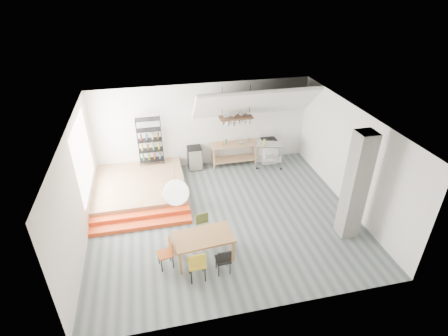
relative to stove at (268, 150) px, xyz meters
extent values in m
plane|color=#4F595B|center=(-2.50, -3.16, -0.48)|extent=(8.00, 8.00, 0.00)
cube|color=silver|center=(-2.50, 0.34, 1.12)|extent=(8.00, 0.04, 3.20)
cube|color=silver|center=(-6.50, -3.16, 1.12)|extent=(0.04, 7.00, 3.20)
cube|color=silver|center=(1.50, -3.16, 1.12)|extent=(0.04, 7.00, 3.20)
cube|color=white|center=(-2.50, -3.16, 2.72)|extent=(8.00, 7.00, 0.02)
cube|color=white|center=(-0.70, -0.26, 2.07)|extent=(4.40, 1.44, 1.32)
cube|color=white|center=(-6.48, -1.66, 1.32)|extent=(0.02, 2.50, 2.20)
cube|color=#986C4C|center=(-5.00, -1.16, -0.28)|extent=(3.00, 3.00, 0.40)
cube|color=#E5491B|center=(-5.00, -3.11, -0.41)|extent=(3.00, 0.35, 0.13)
cube|color=#E5491B|center=(-5.00, -2.76, -0.35)|extent=(3.00, 0.35, 0.27)
cube|color=slate|center=(0.80, -4.66, 1.12)|extent=(0.50, 0.50, 3.20)
cube|color=#986C4C|center=(-1.40, -0.01, 0.40)|extent=(1.80, 0.60, 0.06)
cube|color=#986C4C|center=(-1.40, -0.01, -0.23)|extent=(1.70, 0.55, 0.04)
cube|color=#986C4C|center=(-0.58, 0.21, -0.05)|extent=(0.06, 0.06, 0.86)
cube|color=#986C4C|center=(-2.22, 0.21, -0.05)|extent=(0.06, 0.06, 0.86)
cube|color=#986C4C|center=(-0.58, -0.23, -0.05)|extent=(0.06, 0.06, 0.86)
cube|color=#986C4C|center=(-2.22, -0.23, -0.05)|extent=(0.06, 0.06, 0.86)
cube|color=white|center=(0.00, -0.01, -0.03)|extent=(0.60, 0.60, 0.90)
cube|color=black|center=(0.00, -0.01, 0.44)|extent=(0.58, 0.58, 0.03)
cube|color=white|center=(0.00, 0.27, 0.57)|extent=(0.60, 0.05, 0.25)
cylinder|color=black|center=(0.14, 0.13, 0.46)|extent=(0.18, 0.18, 0.02)
cylinder|color=black|center=(-0.14, 0.13, 0.46)|extent=(0.18, 0.18, 0.02)
cylinder|color=black|center=(0.14, -0.15, 0.46)|extent=(0.18, 0.18, 0.02)
cylinder|color=black|center=(-0.14, -0.15, 0.46)|extent=(0.18, 0.18, 0.02)
cube|color=#3B2617|center=(-1.40, -0.21, 1.57)|extent=(1.20, 0.50, 0.05)
cylinder|color=black|center=(-1.90, -0.21, 2.14)|extent=(0.02, 0.02, 1.15)
cylinder|color=black|center=(-0.90, -0.21, 2.14)|extent=(0.02, 0.02, 1.15)
cylinder|color=silver|center=(-1.90, -0.26, 1.43)|extent=(0.16, 0.16, 0.12)
cylinder|color=silver|center=(-1.70, -0.26, 1.41)|extent=(0.20, 0.20, 0.16)
cylinder|color=silver|center=(-1.50, -0.26, 1.39)|extent=(0.16, 0.16, 0.20)
cylinder|color=silver|center=(-1.30, -0.26, 1.43)|extent=(0.20, 0.20, 0.12)
cylinder|color=silver|center=(-1.10, -0.26, 1.41)|extent=(0.16, 0.16, 0.16)
cylinder|color=silver|center=(-0.90, -0.26, 1.39)|extent=(0.20, 0.20, 0.20)
cylinder|color=black|center=(-4.08, 0.22, 0.82)|extent=(0.02, 0.02, 1.80)
cylinder|color=black|center=(-4.92, 0.22, 0.82)|extent=(0.02, 0.02, 1.80)
cylinder|color=black|center=(-4.08, -0.14, 0.82)|extent=(0.02, 0.02, 1.80)
cylinder|color=black|center=(-4.92, -0.14, 0.82)|extent=(0.02, 0.02, 1.80)
cube|color=black|center=(-4.50, 0.04, 0.07)|extent=(0.88, 0.38, 0.02)
cube|color=black|center=(-4.50, 0.04, 0.47)|extent=(0.88, 0.38, 0.02)
cube|color=black|center=(-4.50, 0.04, 0.87)|extent=(0.88, 0.38, 0.02)
cube|color=black|center=(-4.50, 0.04, 1.27)|extent=(0.88, 0.38, 0.02)
cube|color=black|center=(-4.50, 0.04, 1.67)|extent=(0.88, 0.38, 0.03)
cylinder|color=#338145|center=(-4.50, 0.04, 0.21)|extent=(0.07, 0.07, 0.24)
cylinder|color=olive|center=(-4.50, 0.04, 0.61)|extent=(0.07, 0.07, 0.24)
cylinder|color=brown|center=(-4.50, 0.04, 1.01)|extent=(0.07, 0.07, 0.24)
cube|color=#986C4C|center=(-3.90, -2.41, 0.07)|extent=(0.60, 0.40, 0.03)
cylinder|color=black|center=(-3.63, -2.24, -0.01)|extent=(0.02, 0.02, 0.13)
cylinder|color=black|center=(-4.17, -2.24, -0.01)|extent=(0.02, 0.02, 0.13)
cylinder|color=black|center=(-3.63, -2.58, -0.01)|extent=(0.02, 0.02, 0.13)
cylinder|color=black|center=(-4.17, -2.58, -0.01)|extent=(0.02, 0.02, 0.13)
sphere|color=white|center=(-4.00, -4.80, 1.72)|extent=(0.60, 0.60, 0.60)
cube|color=olive|center=(-3.40, -4.75, 0.22)|extent=(1.60, 1.00, 0.06)
cube|color=olive|center=(-2.75, -4.32, -0.15)|extent=(0.07, 0.07, 0.67)
cube|color=olive|center=(-4.12, -4.45, -0.15)|extent=(0.07, 0.07, 0.67)
cube|color=olive|center=(-2.68, -5.05, -0.15)|extent=(0.07, 0.07, 0.67)
cube|color=olive|center=(-4.05, -5.17, -0.15)|extent=(0.07, 0.07, 0.67)
cube|color=gold|center=(-3.68, -5.40, 0.00)|extent=(0.43, 0.43, 0.04)
cube|color=gold|center=(-3.67, -5.59, 0.26)|extent=(0.40, 0.05, 0.37)
cylinder|color=black|center=(-3.84, -5.57, -0.25)|extent=(0.03, 0.03, 0.47)
cylinder|color=black|center=(-3.50, -5.56, -0.25)|extent=(0.03, 0.03, 0.47)
cylinder|color=black|center=(-3.85, -5.23, -0.25)|extent=(0.03, 0.03, 0.47)
cylinder|color=black|center=(-3.51, -5.23, -0.25)|extent=(0.03, 0.03, 0.47)
cube|color=black|center=(-3.01, -5.34, -0.07)|extent=(0.37, 0.37, 0.04)
cube|color=black|center=(-3.01, -5.50, 0.15)|extent=(0.34, 0.05, 0.32)
cylinder|color=black|center=(-3.15, -5.49, -0.28)|extent=(0.03, 0.03, 0.40)
cylinder|color=black|center=(-2.86, -5.48, -0.28)|extent=(0.03, 0.03, 0.40)
cylinder|color=black|center=(-3.16, -5.20, -0.28)|extent=(0.03, 0.03, 0.40)
cylinder|color=black|center=(-2.87, -5.19, -0.28)|extent=(0.03, 0.03, 0.40)
cube|color=#5A632F|center=(-3.27, -4.11, -0.05)|extent=(0.44, 0.44, 0.04)
cube|color=#5A632F|center=(-3.30, -3.94, 0.19)|extent=(0.37, 0.10, 0.34)
cylinder|color=black|center=(-3.14, -3.93, -0.27)|extent=(0.03, 0.03, 0.42)
cylinder|color=black|center=(-3.45, -3.99, -0.27)|extent=(0.03, 0.03, 0.42)
cylinder|color=black|center=(-3.09, -4.24, -0.27)|extent=(0.03, 0.03, 0.42)
cylinder|color=black|center=(-3.39, -4.29, -0.27)|extent=(0.03, 0.03, 0.42)
cube|color=#AD4B18|center=(-4.40, -4.84, -0.06)|extent=(0.44, 0.44, 0.04)
cube|color=#AD4B18|center=(-4.24, -4.81, 0.17)|extent=(0.11, 0.35, 0.33)
cylinder|color=black|center=(-4.23, -4.96, -0.28)|extent=(0.03, 0.03, 0.41)
cylinder|color=black|center=(-4.29, -4.67, -0.28)|extent=(0.03, 0.03, 0.41)
cylinder|color=black|center=(-4.52, -5.02, -0.28)|extent=(0.03, 0.03, 0.41)
cylinder|color=black|center=(-4.58, -4.73, -0.28)|extent=(0.03, 0.03, 0.41)
cube|color=silver|center=(-0.12, -0.46, 0.47)|extent=(1.08, 0.78, 0.04)
cube|color=silver|center=(-0.12, -0.46, -0.16)|extent=(1.08, 0.78, 0.03)
cylinder|color=silver|center=(0.38, -0.35, 0.00)|extent=(0.03, 0.03, 0.93)
sphere|color=black|center=(0.38, -0.35, -0.44)|extent=(0.09, 0.09, 0.09)
cylinder|color=silver|center=(-0.49, -0.11, 0.00)|extent=(0.03, 0.03, 0.93)
sphere|color=black|center=(-0.49, -0.11, -0.44)|extent=(0.09, 0.09, 0.09)
cylinder|color=silver|center=(0.26, -0.80, 0.00)|extent=(0.03, 0.03, 0.93)
sphere|color=black|center=(0.26, -0.80, -0.44)|extent=(0.09, 0.09, 0.09)
cylinder|color=silver|center=(-0.62, -0.56, 0.00)|extent=(0.03, 0.03, 0.93)
sphere|color=black|center=(-0.62, -0.56, -0.44)|extent=(0.09, 0.09, 0.09)
cube|color=black|center=(-2.92, 0.04, -0.04)|extent=(0.52, 0.52, 0.88)
imported|color=beige|center=(-3.90, -2.41, 0.23)|extent=(0.52, 0.36, 0.29)
imported|color=silver|center=(-1.15, -0.06, 0.45)|extent=(0.22, 0.22, 0.05)
camera|label=1|loc=(-4.38, -11.58, 6.24)|focal=28.00mm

